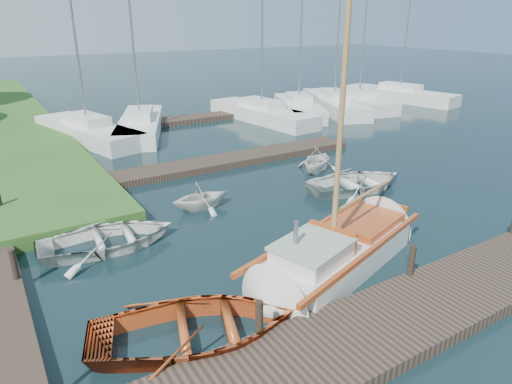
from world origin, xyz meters
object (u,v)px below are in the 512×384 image
marina_boat_0 (88,130)px  marina_boat_1 (140,124)px  tender_a (107,235)px  tender_c (357,180)px  sailboat (339,253)px  tender_b (201,194)px  marina_boat_6 (359,100)px  marina_boat_4 (299,106)px  mooring_post_2 (412,260)px  tender_d (317,158)px  mooring_post_4 (14,264)px  marina_boat_5 (334,102)px  dinghy (196,323)px  marina_boat_7 (400,94)px  marina_boat_3 (262,112)px  mooring_post_1 (259,318)px

marina_boat_0 → marina_boat_1: size_ratio=1.21×
tender_a → tender_c: bearing=-87.0°
sailboat → marina_boat_1: (0.30, 17.76, 0.22)m
tender_b → marina_boat_6: 21.70m
marina_boat_4 → mooring_post_2: bearing=175.5°
tender_d → tender_c: bearing=145.3°
tender_b → marina_boat_4: size_ratio=0.18×
tender_a → tender_c: (9.64, -0.22, 0.02)m
mooring_post_4 → tender_a: 2.72m
sailboat → marina_boat_5: bearing=31.5°
dinghy → tender_a: bearing=22.8°
tender_d → marina_boat_6: bearing=-81.2°
mooring_post_4 → marina_boat_6: marina_boat_6 is taller
marina_boat_0 → mooring_post_4: bearing=145.8°
marina_boat_7 → tender_c: bearing=115.8°
tender_d → marina_boat_3: size_ratio=0.21×
mooring_post_2 → tender_d: 9.28m
marina_boat_6 → tender_c: bearing=149.3°
mooring_post_4 → marina_boat_7: bearing=25.8°
dinghy → mooring_post_4: bearing=53.2°
mooring_post_4 → marina_boat_1: bearing=61.2°
tender_d → sailboat: bearing=114.2°
marina_boat_0 → marina_boat_7: (24.62, -0.18, -0.00)m
tender_a → marina_boat_6: 25.44m
marina_boat_4 → marina_boat_5: 3.21m
dinghy → tender_a: (-0.47, 5.20, -0.05)m
tender_d → marina_boat_4: (6.89, 10.66, -0.05)m
dinghy → marina_boat_0: 18.77m
marina_boat_0 → marina_boat_7: bearing=-105.7°
marina_boat_0 → marina_boat_6: (19.58, -0.76, -0.01)m
tender_d → marina_boat_6: 15.98m
tender_b → sailboat: bearing=-163.6°
tender_b → marina_boat_3: 15.06m
tender_a → tender_d: size_ratio=1.63×
marina_boat_6 → marina_boat_0: bearing=100.9°
mooring_post_2 → tender_d: tender_d is taller
dinghy → tender_d: bearing=-33.0°
tender_d → marina_boat_4: marina_boat_4 is taller
dinghy → mooring_post_1: bearing=-111.1°
marina_boat_5 → marina_boat_7: marina_boat_7 is taller
mooring_post_4 → dinghy: bearing=-54.5°
marina_boat_1 → marina_boat_6: 16.61m
tender_d → marina_boat_6: marina_boat_6 is taller
mooring_post_4 → dinghy: size_ratio=0.18×
tender_d → marina_boat_7: 20.40m
mooring_post_2 → marina_boat_3: 20.13m
tender_a → marina_boat_6: (22.04, 12.70, 0.16)m
marina_boat_1 → marina_boat_6: size_ratio=0.99×
tender_a → marina_boat_4: size_ratio=0.34×
tender_d → marina_boat_3: bearing=-50.5°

